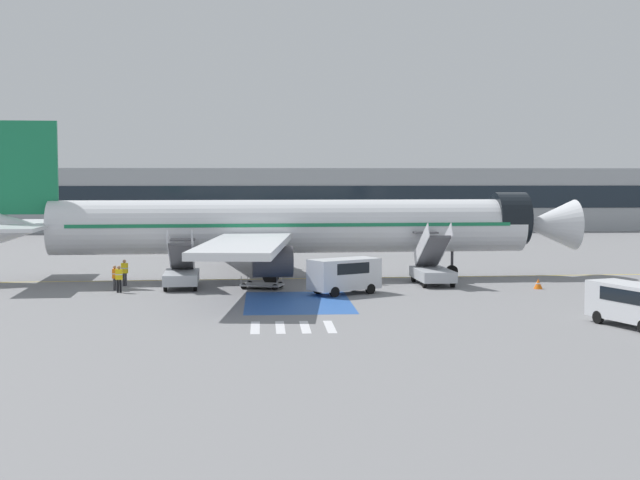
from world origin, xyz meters
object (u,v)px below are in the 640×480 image
ground_crew_1 (115,276)px  service_van_1 (634,302)px  airliner (281,227)px  traffic_cone_0 (538,284)px  baggage_cart (262,285)px  boarding_stairs_forward (432,269)px  ground_crew_3 (371,270)px  boarding_stairs_aft (181,273)px  terminal_building (210,199)px  fuel_tanker (202,234)px  ground_crew_0 (119,277)px  ground_crew_2 (125,271)px  service_van_0 (344,273)px

ground_crew_1 → service_van_1: bearing=66.7°
airliner → ground_crew_1: size_ratio=27.26×
traffic_cone_0 → baggage_cart: bearing=176.0°
boarding_stairs_forward → ground_crew_3: 4.15m
boarding_stairs_aft → terminal_building: (-1.86, 63.78, 3.21)m
airliner → boarding_stairs_forward: size_ratio=8.16×
boarding_stairs_aft → terminal_building: size_ratio=0.04×
airliner → ground_crew_3: airliner is taller
fuel_tanker → ground_crew_3: size_ratio=5.77×
ground_crew_0 → boarding_stairs_aft: bearing=31.5°
airliner → ground_crew_3: bearing=56.7°
ground_crew_2 → fuel_tanker: bearing=-74.6°
service_van_1 → airliner: bearing=107.9°
ground_crew_1 → boarding_stairs_aft: bearing=110.4°
ground_crew_1 → terminal_building: 64.90m
boarding_stairs_forward → fuel_tanker: boarding_stairs_forward is taller
terminal_building → baggage_cart: bearing=-83.7°
fuel_tanker → service_van_1: (23.73, -46.81, -0.37)m
ground_crew_1 → traffic_cone_0: ground_crew_1 is taller
ground_crew_3 → boarding_stairs_aft: bearing=-1.2°
airliner → baggage_cart: airliner is taller
ground_crew_0 → fuel_tanker: bearing=85.6°
ground_crew_3 → traffic_cone_0: 11.01m
terminal_building → service_van_0: bearing=-79.8°
ground_crew_0 → ground_crew_3: size_ratio=0.99×
fuel_tanker → service_van_1: 52.49m
service_van_1 → ground_crew_1: service_van_1 is taller
ground_crew_2 → terminal_building: bearing=-70.0°
airliner → traffic_cone_0: bearing=65.2°
traffic_cone_0 → fuel_tanker: bearing=126.5°
airliner → ground_crew_2: size_ratio=24.64×
ground_crew_0 → airliner: bearing=34.8°
terminal_building → service_van_1: bearing=-72.8°
terminal_building → boarding_stairs_forward: bearing=-73.6°
boarding_stairs_aft → service_van_1: size_ratio=1.00×
ground_crew_0 → ground_crew_1: size_ratio=1.06×
ground_crew_0 → ground_crew_2: 3.42m
airliner → boarding_stairs_forward: airliner is taller
service_van_0 → baggage_cart: 5.97m
boarding_stairs_forward → terminal_building: 65.80m
fuel_tanker → ground_crew_3: bearing=-161.7°
fuel_tanker → terminal_building: (-1.24, 33.79, 2.57)m
boarding_stairs_forward → ground_crew_1: bearing=-177.8°
service_van_0 → service_van_1: size_ratio=0.89×
service_van_0 → ground_crew_2: 15.03m
baggage_cart → traffic_cone_0: size_ratio=4.50×
fuel_tanker → baggage_cart: bearing=-175.5°
fuel_tanker → service_van_0: (10.94, -33.73, -0.32)m
ground_crew_2 → terminal_building: terminal_building is taller
fuel_tanker → boarding_stairs_aft: bearing=174.9°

